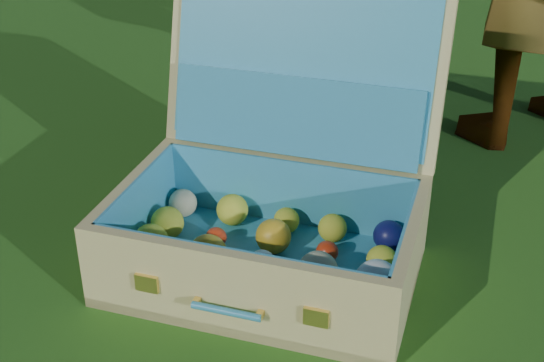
{
  "coord_description": "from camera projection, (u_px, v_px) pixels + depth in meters",
  "views": [
    {
      "loc": [
        0.12,
        -1.4,
        1.01
      ],
      "look_at": [
        -0.15,
        0.04,
        0.2
      ],
      "focal_mm": 50.0,
      "sensor_mm": 36.0,
      "label": 1
    }
  ],
  "objects": [
    {
      "name": "stray_ball",
      "position": [
        100.0,
        229.0,
        1.8
      ],
      "size": [
        0.07,
        0.07,
        0.07
      ],
      "primitive_type": "sphere",
      "color": "#436FAE",
      "rests_on": "ground"
    },
    {
      "name": "ground",
      "position": [
        333.0,
        271.0,
        1.71
      ],
      "size": [
        60.0,
        60.0,
        0.0
      ],
      "primitive_type": "plane",
      "color": "#215114",
      "rests_on": "ground"
    },
    {
      "name": "suitcase",
      "position": [
        279.0,
        189.0,
        1.69
      ],
      "size": [
        0.72,
        0.67,
        0.61
      ],
      "rotation": [
        0.0,
        0.0,
        -0.12
      ],
      "color": "tan",
      "rests_on": "ground"
    }
  ]
}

